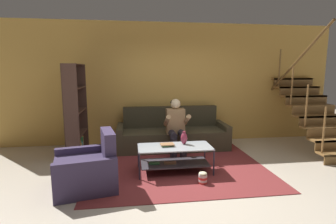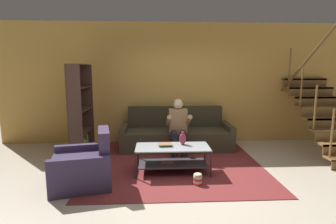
% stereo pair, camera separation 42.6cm
% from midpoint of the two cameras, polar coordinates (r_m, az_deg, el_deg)
% --- Properties ---
extents(ground, '(16.80, 16.80, 0.00)m').
position_cam_midpoint_polar(ground, '(4.40, 1.62, -14.69)').
color(ground, beige).
extents(back_partition, '(8.40, 0.12, 2.90)m').
position_cam_midpoint_polar(back_partition, '(6.47, -1.97, 6.20)').
color(back_partition, gold).
rests_on(back_partition, ground).
extents(staircase_run, '(1.07, 2.49, 2.69)m').
position_cam_midpoint_polar(staircase_run, '(6.76, 26.89, 1.54)').
color(staircase_run, olive).
rests_on(staircase_run, ground).
extents(couch, '(2.49, 0.90, 0.92)m').
position_cam_midpoint_polar(couch, '(6.05, -1.09, -5.03)').
color(couch, '#3D3726').
rests_on(couch, ground).
extents(person_seated_center, '(0.50, 0.58, 1.18)m').
position_cam_midpoint_polar(person_seated_center, '(5.45, -0.42, -2.86)').
color(person_seated_center, '#242129').
rests_on(person_seated_center, ground).
extents(coffee_table, '(1.28, 0.58, 0.46)m').
position_cam_midpoint_polar(coffee_table, '(4.63, -1.28, -9.32)').
color(coffee_table, '#ABB5BA').
rests_on(coffee_table, ground).
extents(area_rug, '(3.17, 3.40, 0.01)m').
position_cam_midpoint_polar(area_rug, '(5.31, -0.96, -10.39)').
color(area_rug, maroon).
rests_on(area_rug, ground).
extents(vase, '(0.12, 0.12, 0.23)m').
position_cam_midpoint_polar(vase, '(4.70, 0.90, -5.74)').
color(vase, '#922B41').
rests_on(vase, coffee_table).
extents(book_stack, '(0.24, 0.19, 0.04)m').
position_cam_midpoint_polar(book_stack, '(4.61, -2.86, -7.16)').
color(book_stack, '#3B8547').
rests_on(book_stack, coffee_table).
extents(bookshelf, '(0.29, 0.95, 1.90)m').
position_cam_midpoint_polar(bookshelf, '(5.77, -21.79, -1.64)').
color(bookshelf, '#4B3128').
rests_on(bookshelf, ground).
extents(armchair, '(1.02, 0.99, 0.87)m').
position_cam_midpoint_polar(armchair, '(4.28, -19.91, -11.81)').
color(armchair, '#3C3050').
rests_on(armchair, ground).
extents(popcorn_tub, '(0.14, 0.14, 0.19)m').
position_cam_midpoint_polar(popcorn_tub, '(4.26, 4.68, -14.14)').
color(popcorn_tub, red).
rests_on(popcorn_tub, ground).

